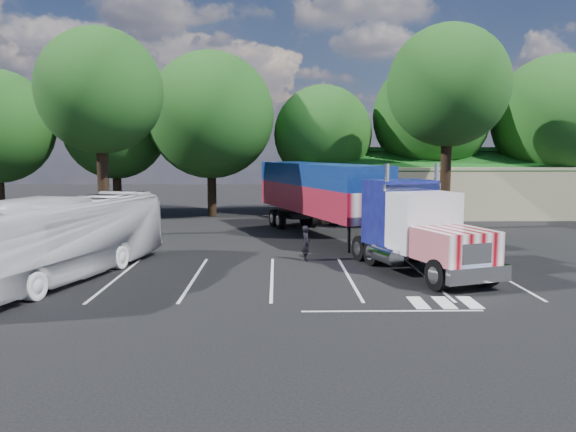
{
  "coord_description": "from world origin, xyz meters",
  "views": [
    {
      "loc": [
        0.21,
        -28.83,
        5.22
      ],
      "look_at": [
        0.77,
        -1.06,
        2.0
      ],
      "focal_mm": 35.0,
      "sensor_mm": 36.0,
      "label": 1
    }
  ],
  "objects_px": {
    "bicycle": "(375,239)",
    "woman": "(306,243)",
    "tour_bus": "(61,238)",
    "silver_sedan": "(356,216)",
    "semi_truck": "(338,197)"
  },
  "relations": [
    {
      "from": "bicycle",
      "to": "tour_bus",
      "type": "bearing_deg",
      "value": -167.3
    },
    {
      "from": "semi_truck",
      "to": "tour_bus",
      "type": "relative_size",
      "value": 1.82
    },
    {
      "from": "tour_bus",
      "to": "silver_sedan",
      "type": "bearing_deg",
      "value": 64.46
    },
    {
      "from": "tour_bus",
      "to": "silver_sedan",
      "type": "distance_m",
      "value": 21.99
    },
    {
      "from": "bicycle",
      "to": "tour_bus",
      "type": "relative_size",
      "value": 0.16
    },
    {
      "from": "semi_truck",
      "to": "woman",
      "type": "height_order",
      "value": "semi_truck"
    },
    {
      "from": "bicycle",
      "to": "silver_sedan",
      "type": "height_order",
      "value": "silver_sedan"
    },
    {
      "from": "silver_sedan",
      "to": "bicycle",
      "type": "bearing_deg",
      "value": 173.8
    },
    {
      "from": "semi_truck",
      "to": "silver_sedan",
      "type": "bearing_deg",
      "value": 55.86
    },
    {
      "from": "bicycle",
      "to": "tour_bus",
      "type": "xyz_separation_m",
      "value": [
        -14.1,
        -7.07,
        1.19
      ]
    },
    {
      "from": "silver_sedan",
      "to": "tour_bus",
      "type": "bearing_deg",
      "value": 134.68
    },
    {
      "from": "woman",
      "to": "silver_sedan",
      "type": "bearing_deg",
      "value": -29.59
    },
    {
      "from": "bicycle",
      "to": "silver_sedan",
      "type": "distance_m",
      "value": 9.51
    },
    {
      "from": "woman",
      "to": "bicycle",
      "type": "bearing_deg",
      "value": -60.82
    },
    {
      "from": "bicycle",
      "to": "woman",
      "type": "bearing_deg",
      "value": -153.34
    }
  ]
}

